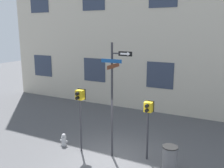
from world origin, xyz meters
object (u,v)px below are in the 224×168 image
object	(u,v)px
trash_bin	(170,159)
street_sign_pole	(113,92)
fire_hydrant	(64,140)
pedestrian_signal_left	(80,103)
pedestrian_signal_right	(148,114)

from	to	relation	value
trash_bin	street_sign_pole	bearing A→B (deg)	177.49
street_sign_pole	fire_hydrant	bearing A→B (deg)	-176.58
pedestrian_signal_left	pedestrian_signal_right	bearing A→B (deg)	12.58
street_sign_pole	pedestrian_signal_left	distance (m)	1.60
pedestrian_signal_right	trash_bin	bearing A→B (deg)	-25.41
pedestrian_signal_right	fire_hydrant	distance (m)	4.23
fire_hydrant	pedestrian_signal_right	bearing A→B (deg)	8.15
street_sign_pole	pedestrian_signal_right	xyz separation A→B (m)	(1.35, 0.40, -0.83)
pedestrian_signal_left	pedestrian_signal_right	size ratio (longest dim) A/B	1.13
street_sign_pole	pedestrian_signal_left	xyz separation A→B (m)	(-1.47, -0.23, -0.58)
pedestrian_signal_right	trash_bin	size ratio (longest dim) A/B	2.42
pedestrian_signal_left	trash_bin	bearing A→B (deg)	1.82
pedestrian_signal_right	fire_hydrant	bearing A→B (deg)	-171.85
pedestrian_signal_left	trash_bin	xyz separation A→B (m)	(3.89, 0.12, -1.70)
fire_hydrant	trash_bin	bearing A→B (deg)	0.50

